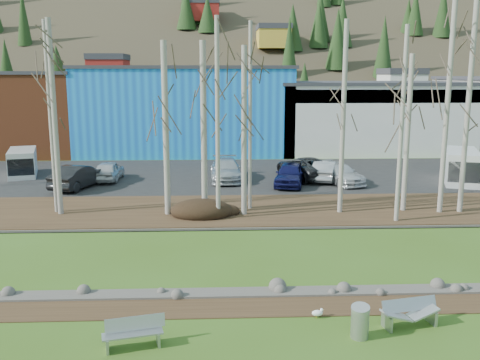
{
  "coord_description": "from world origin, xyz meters",
  "views": [
    {
      "loc": [
        -3.02,
        -14.5,
        7.62
      ],
      "look_at": [
        -1.91,
        11.06,
        2.5
      ],
      "focal_mm": 40.0,
      "sensor_mm": 36.0,
      "label": 1
    }
  ],
  "objects_px": {
    "car_6": "(339,173)",
    "car_2": "(226,170)",
    "bench_intact": "(133,333)",
    "car_5": "(305,168)",
    "car_0": "(109,171)",
    "car_3": "(290,174)",
    "seagull": "(318,313)",
    "car_4": "(326,171)",
    "van_grey": "(23,163)",
    "van_white": "(461,167)",
    "bench_damaged": "(409,313)",
    "litter_bin": "(360,323)",
    "car_1": "(78,176)"
  },
  "relations": [
    {
      "from": "bench_damaged",
      "to": "van_white",
      "type": "distance_m",
      "value": 23.6
    },
    {
      "from": "bench_intact",
      "to": "van_grey",
      "type": "distance_m",
      "value": 28.29
    },
    {
      "from": "car_3",
      "to": "van_grey",
      "type": "xyz_separation_m",
      "value": [
        -19.34,
        4.32,
        0.2
      ]
    },
    {
      "from": "bench_intact",
      "to": "car_0",
      "type": "distance_m",
      "value": 24.16
    },
    {
      "from": "seagull",
      "to": "car_1",
      "type": "distance_m",
      "value": 23.07
    },
    {
      "from": "car_6",
      "to": "car_0",
      "type": "bearing_deg",
      "value": 153.0
    },
    {
      "from": "car_6",
      "to": "van_white",
      "type": "height_order",
      "value": "van_white"
    },
    {
      "from": "car_4",
      "to": "van_grey",
      "type": "relative_size",
      "value": 0.91
    },
    {
      "from": "seagull",
      "to": "car_3",
      "type": "distance_m",
      "value": 19.79
    },
    {
      "from": "bench_damaged",
      "to": "car_4",
      "type": "xyz_separation_m",
      "value": [
        1.83,
        21.95,
        0.44
      ]
    },
    {
      "from": "seagull",
      "to": "van_white",
      "type": "bearing_deg",
      "value": 41.64
    },
    {
      "from": "van_grey",
      "to": "seagull",
      "type": "bearing_deg",
      "value": -69.92
    },
    {
      "from": "seagull",
      "to": "van_white",
      "type": "distance_m",
      "value": 24.47
    },
    {
      "from": "car_0",
      "to": "bench_intact",
      "type": "bearing_deg",
      "value": 104.28
    },
    {
      "from": "litter_bin",
      "to": "van_white",
      "type": "height_order",
      "value": "van_white"
    },
    {
      "from": "car_0",
      "to": "car_2",
      "type": "distance_m",
      "value": 8.3
    },
    {
      "from": "litter_bin",
      "to": "car_6",
      "type": "xyz_separation_m",
      "value": [
        4.27,
        21.66,
        0.37
      ]
    },
    {
      "from": "bench_intact",
      "to": "car_5",
      "type": "height_order",
      "value": "car_5"
    },
    {
      "from": "seagull",
      "to": "car_6",
      "type": "distance_m",
      "value": 21.01
    },
    {
      "from": "bench_intact",
      "to": "car_4",
      "type": "distance_m",
      "value": 25.03
    },
    {
      "from": "car_0",
      "to": "car_1",
      "type": "height_order",
      "value": "car_1"
    },
    {
      "from": "bench_intact",
      "to": "litter_bin",
      "type": "height_order",
      "value": "litter_bin"
    },
    {
      "from": "car_5",
      "to": "car_3",
      "type": "bearing_deg",
      "value": 40.15
    },
    {
      "from": "car_3",
      "to": "car_4",
      "type": "relative_size",
      "value": 1.04
    },
    {
      "from": "car_6",
      "to": "seagull",
      "type": "bearing_deg",
      "value": -125.61
    },
    {
      "from": "van_grey",
      "to": "car_2",
      "type": "bearing_deg",
      "value": -24.84
    },
    {
      "from": "bench_damaged",
      "to": "car_2",
      "type": "bearing_deg",
      "value": 90.94
    },
    {
      "from": "bench_intact",
      "to": "van_white",
      "type": "height_order",
      "value": "van_white"
    },
    {
      "from": "litter_bin",
      "to": "car_1",
      "type": "height_order",
      "value": "car_1"
    },
    {
      "from": "bench_intact",
      "to": "car_1",
      "type": "relative_size",
      "value": 0.37
    },
    {
      "from": "car_2",
      "to": "car_6",
      "type": "xyz_separation_m",
      "value": [
        7.8,
        -1.38,
        -0.07
      ]
    },
    {
      "from": "van_grey",
      "to": "car_4",
      "type": "bearing_deg",
      "value": -23.07
    },
    {
      "from": "car_6",
      "to": "car_2",
      "type": "bearing_deg",
      "value": 148.82
    },
    {
      "from": "car_0",
      "to": "car_6",
      "type": "height_order",
      "value": "car_0"
    },
    {
      "from": "seagull",
      "to": "car_2",
      "type": "height_order",
      "value": "car_2"
    },
    {
      "from": "seagull",
      "to": "car_2",
      "type": "bearing_deg",
      "value": 82.68
    },
    {
      "from": "car_6",
      "to": "car_3",
      "type": "bearing_deg",
      "value": 169.19
    },
    {
      "from": "car_2",
      "to": "car_6",
      "type": "bearing_deg",
      "value": -11.2
    },
    {
      "from": "car_3",
      "to": "seagull",
      "type": "bearing_deg",
      "value": -80.98
    },
    {
      "from": "car_1",
      "to": "car_4",
      "type": "height_order",
      "value": "car_1"
    },
    {
      "from": "car_0",
      "to": "car_3",
      "type": "xyz_separation_m",
      "value": [
        12.63,
        -2.29,
        0.07
      ]
    },
    {
      "from": "bench_intact",
      "to": "car_5",
      "type": "distance_m",
      "value": 25.36
    },
    {
      "from": "van_white",
      "to": "van_grey",
      "type": "xyz_separation_m",
      "value": [
        -31.35,
        3.83,
        -0.15
      ]
    },
    {
      "from": "car_1",
      "to": "car_2",
      "type": "distance_m",
      "value": 10.05
    },
    {
      "from": "litter_bin",
      "to": "car_0",
      "type": "xyz_separation_m",
      "value": [
        -11.83,
        23.32,
        0.38
      ]
    },
    {
      "from": "seagull",
      "to": "car_0",
      "type": "relative_size",
      "value": 0.1
    },
    {
      "from": "seagull",
      "to": "van_white",
      "type": "height_order",
      "value": "van_white"
    },
    {
      "from": "car_5",
      "to": "van_grey",
      "type": "height_order",
      "value": "van_grey"
    },
    {
      "from": "bench_intact",
      "to": "seagull",
      "type": "height_order",
      "value": "bench_intact"
    },
    {
      "from": "bench_intact",
      "to": "car_5",
      "type": "xyz_separation_m",
      "value": [
        8.78,
        23.78,
        0.49
      ]
    }
  ]
}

